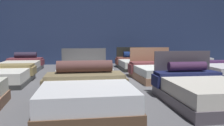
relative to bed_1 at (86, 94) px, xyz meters
The scene contains 12 objects.
ground_plane 3.08m from the bed_1, 66.74° to the left, with size 18.00×18.00×0.02m, color #5B5B60.
showroom_back_wall 7.91m from the bed_1, 81.05° to the left, with size 18.00×0.06×3.50m, color navy.
bed_1 is the anchor object (origin of this frame).
bed_2 2.37m from the bed_1, ahead, with size 1.59×2.19×1.02m.
bed_4 3.68m from the bed_1, 130.03° to the left, with size 1.67×1.94×0.50m.
bed_5 2.78m from the bed_1, 88.93° to the left, with size 1.65×2.00×0.98m.
bed_6 3.73m from the bed_1, 48.99° to the left, with size 1.65×1.99×1.00m.
bed_7 5.54m from the bed_1, 30.34° to the left, with size 1.70×2.09×0.51m.
bed_8 6.11m from the bed_1, 113.33° to the left, with size 1.53×1.93×0.73m.
bed_9 5.55m from the bed_1, 90.19° to the left, with size 1.63×2.20×0.51m.
bed_10 6.01m from the bed_1, 66.68° to the left, with size 1.54×2.06×0.91m.
bed_11 7.37m from the bed_1, 49.04° to the left, with size 1.58×1.99×0.59m.
Camera 1 is at (-1.36, -7.02, 1.32)m, focal length 36.47 mm.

